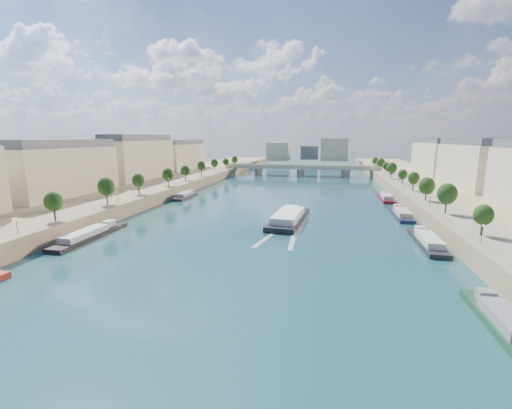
% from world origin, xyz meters
% --- Properties ---
extents(ground, '(700.00, 700.00, 0.00)m').
position_xyz_m(ground, '(0.00, 100.00, 0.00)').
color(ground, '#0C2736').
rests_on(ground, ground).
extents(quay_left, '(44.00, 520.00, 5.00)m').
position_xyz_m(quay_left, '(-72.00, 100.00, 2.50)').
color(quay_left, '#9E8460').
rests_on(quay_left, ground).
extents(quay_right, '(44.00, 520.00, 5.00)m').
position_xyz_m(quay_right, '(72.00, 100.00, 2.50)').
color(quay_right, '#9E8460').
rests_on(quay_right, ground).
extents(pave_left, '(14.00, 520.00, 0.10)m').
position_xyz_m(pave_left, '(-57.00, 100.00, 5.05)').
color(pave_left, gray).
rests_on(pave_left, quay_left).
extents(pave_right, '(14.00, 520.00, 0.10)m').
position_xyz_m(pave_right, '(57.00, 100.00, 5.05)').
color(pave_right, gray).
rests_on(pave_right, quay_right).
extents(trees_left, '(4.80, 268.80, 8.26)m').
position_xyz_m(trees_left, '(-55.00, 102.00, 10.48)').
color(trees_left, '#382B1E').
rests_on(trees_left, ground).
extents(trees_right, '(4.80, 268.80, 8.26)m').
position_xyz_m(trees_right, '(55.00, 110.00, 10.48)').
color(trees_right, '#382B1E').
rests_on(trees_right, ground).
extents(lamps_left, '(0.36, 200.36, 4.28)m').
position_xyz_m(lamps_left, '(-52.50, 90.00, 7.78)').
color(lamps_left, black).
rests_on(lamps_left, ground).
extents(lamps_right, '(0.36, 200.36, 4.28)m').
position_xyz_m(lamps_right, '(52.50, 105.00, 7.78)').
color(lamps_right, black).
rests_on(lamps_right, ground).
extents(buildings_left, '(16.00, 226.00, 23.20)m').
position_xyz_m(buildings_left, '(-85.00, 112.00, 16.45)').
color(buildings_left, beige).
rests_on(buildings_left, ground).
extents(buildings_right, '(16.00, 226.00, 23.20)m').
position_xyz_m(buildings_right, '(85.00, 112.00, 16.45)').
color(buildings_right, beige).
rests_on(buildings_right, ground).
extents(skyline, '(79.00, 42.00, 22.00)m').
position_xyz_m(skyline, '(3.19, 319.52, 14.66)').
color(skyline, beige).
rests_on(skyline, ground).
extents(bridge, '(112.00, 12.00, 8.15)m').
position_xyz_m(bridge, '(0.00, 219.34, 5.08)').
color(bridge, '#C1B79E').
rests_on(bridge, ground).
extents(tour_barge, '(11.93, 32.83, 4.36)m').
position_xyz_m(tour_barge, '(6.95, 76.14, 1.30)').
color(tour_barge, black).
rests_on(tour_barge, ground).
extents(wake, '(10.74, 26.03, 0.04)m').
position_xyz_m(wake, '(6.95, 59.65, 0.02)').
color(wake, silver).
rests_on(wake, ground).
extents(moored_barges_left, '(5.00, 153.42, 3.60)m').
position_xyz_m(moored_barges_left, '(-45.50, 32.75, 0.84)').
color(moored_barges_left, '#182335').
rests_on(moored_barges_left, ground).
extents(moored_barges_right, '(5.00, 163.62, 3.60)m').
position_xyz_m(moored_barges_right, '(45.50, 54.73, 0.84)').
color(moored_barges_right, black).
rests_on(moored_barges_right, ground).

